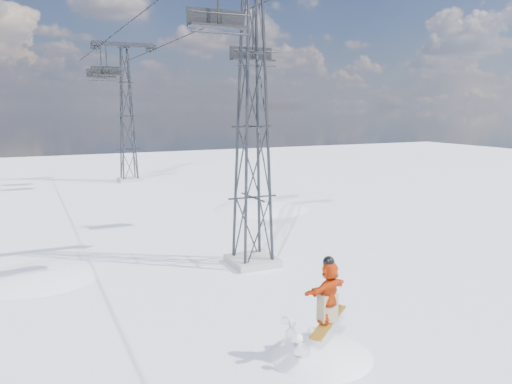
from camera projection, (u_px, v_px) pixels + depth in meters
ground at (357, 358)px, 12.53m from camera, size 120.00×120.00×0.00m
snow_terrain at (83, 364)px, 31.11m from camera, size 39.00×37.00×22.00m
lift_tower_near at (252, 127)px, 19.09m from camera, size 5.20×1.80×11.43m
lift_tower_far at (127, 116)px, 41.40m from camera, size 5.20×1.80×11.43m
haul_cables at (168, 25)px, 28.45m from camera, size 4.46×51.00×0.06m
lift_chair_near at (218, 20)px, 15.65m from camera, size 1.91×0.55×2.37m
lift_chair_mid at (252, 55)px, 23.74m from camera, size 2.18×0.63×2.71m
lift_chair_far at (107, 72)px, 35.57m from camera, size 2.13×0.61×2.65m
lift_chair_extra at (102, 74)px, 37.86m from camera, size 2.15×0.62×2.67m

